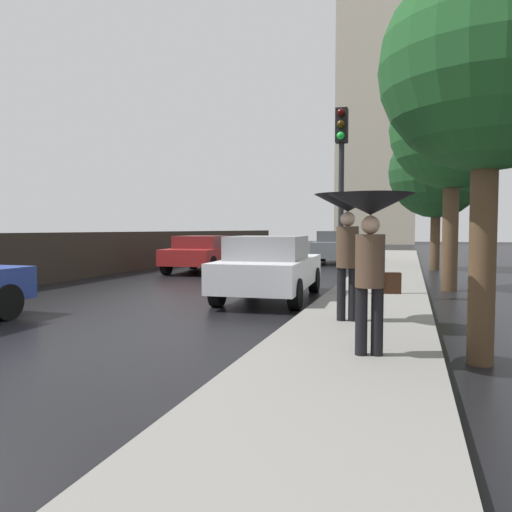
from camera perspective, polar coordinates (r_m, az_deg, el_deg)
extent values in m
cube|color=gray|center=(4.95, 8.71, -14.81)|extent=(2.20, 60.00, 0.14)
cube|color=slate|center=(23.07, 9.26, 0.84)|extent=(1.81, 4.40, 0.69)
cube|color=#494D50|center=(22.99, 9.26, 2.29)|extent=(1.53, 1.98, 0.48)
cylinder|color=black|center=(24.60, 7.86, 0.19)|extent=(0.24, 0.66, 0.65)
cylinder|color=black|center=(24.44, 11.41, 0.14)|extent=(0.24, 0.66, 0.65)
cylinder|color=black|center=(21.77, 6.84, -0.19)|extent=(0.24, 0.66, 0.65)
cylinder|color=black|center=(21.59, 10.84, -0.25)|extent=(0.24, 0.66, 0.65)
cube|color=silver|center=(11.14, 1.73, -1.85)|extent=(1.99, 4.29, 0.62)
cube|color=gray|center=(10.78, 1.35, 0.98)|extent=(1.65, 1.87, 0.51)
cylinder|color=black|center=(12.70, -0.46, -2.62)|extent=(0.25, 0.64, 0.63)
cylinder|color=black|center=(12.38, 6.82, -2.79)|extent=(0.25, 0.64, 0.63)
cylinder|color=black|center=(10.07, -4.54, -4.16)|extent=(0.25, 0.64, 0.63)
cylinder|color=black|center=(9.66, 4.61, -4.46)|extent=(0.25, 0.64, 0.63)
cube|color=maroon|center=(18.19, -6.39, 0.08)|extent=(2.05, 4.05, 0.56)
cube|color=maroon|center=(18.21, -6.36, 1.66)|extent=(1.71, 2.10, 0.45)
cylinder|color=black|center=(16.71, -5.27, -1.15)|extent=(0.26, 0.69, 0.68)
cylinder|color=black|center=(17.32, -10.43, -1.04)|extent=(0.26, 0.69, 0.68)
cylinder|color=black|center=(19.18, -2.73, -0.58)|extent=(0.26, 0.69, 0.68)
cylinder|color=black|center=(19.71, -7.33, -0.50)|extent=(0.26, 0.69, 0.68)
cylinder|color=black|center=(9.60, -27.22, -4.82)|extent=(0.22, 0.64, 0.64)
cylinder|color=black|center=(7.88, 9.93, -4.41)|extent=(0.14, 0.14, 0.85)
cylinder|color=black|center=(7.88, 11.25, -4.42)|extent=(0.14, 0.14, 0.85)
cylinder|color=#4C3828|center=(7.81, 10.65, 1.04)|extent=(0.35, 0.35, 0.65)
sphere|color=beige|center=(7.81, 10.68, 4.27)|extent=(0.23, 0.23, 0.23)
cube|color=#3F2314|center=(7.84, 12.48, -1.00)|extent=(0.21, 0.13, 0.24)
cylinder|color=#4C4C51|center=(7.81, 10.67, 3.85)|extent=(0.02, 0.02, 0.90)
cone|color=black|center=(7.82, 10.70, 6.12)|extent=(1.06, 1.06, 0.28)
cylinder|color=black|center=(5.82, 13.97, -7.42)|extent=(0.14, 0.14, 0.79)
cylinder|color=black|center=(5.80, 12.20, -7.45)|extent=(0.14, 0.14, 0.79)
cylinder|color=#4C3828|center=(5.72, 13.18, -0.55)|extent=(0.33, 0.33, 0.61)
sphere|color=tan|center=(5.71, 13.23, 3.56)|extent=(0.21, 0.21, 0.21)
cube|color=#3F2314|center=(5.79, 15.57, -3.07)|extent=(0.22, 0.14, 0.24)
cylinder|color=#4C4C51|center=(5.71, 13.22, 2.96)|extent=(0.02, 0.02, 0.82)
cone|color=black|center=(5.72, 13.26, 5.89)|extent=(0.97, 0.97, 0.24)
cylinder|color=black|center=(11.10, 9.89, 4.31)|extent=(0.12, 0.12, 3.37)
cube|color=black|center=(11.33, 10.00, 14.77)|extent=(0.26, 0.26, 0.75)
sphere|color=#360503|center=(11.21, 9.89, 16.20)|extent=(0.17, 0.17, 0.17)
sphere|color=#392405|center=(11.16, 9.87, 14.95)|extent=(0.17, 0.17, 0.17)
sphere|color=green|center=(11.11, 9.86, 13.69)|extent=(0.17, 0.17, 0.17)
cylinder|color=#4C3823|center=(13.46, 21.75, 2.72)|extent=(0.39, 0.39, 3.08)
sphere|color=#1E5123|center=(13.71, 21.99, 13.81)|extent=(3.13, 3.13, 3.13)
cylinder|color=#4C3823|center=(20.16, 20.20, 2.09)|extent=(0.36, 0.36, 2.57)
sphere|color=#19421E|center=(20.28, 20.34, 9.29)|extent=(3.60, 3.60, 3.60)
cylinder|color=#4C3823|center=(6.27, 24.95, 0.29)|extent=(0.30, 0.30, 2.63)
sphere|color=#1E5123|center=(6.54, 25.43, 19.63)|extent=(2.44, 2.44, 2.44)
cube|color=beige|center=(57.60, 13.72, 15.56)|extent=(8.83, 10.21, 28.06)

